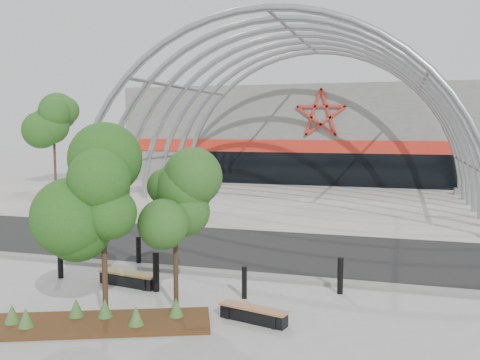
% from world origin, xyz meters
% --- Properties ---
extents(ground, '(140.00, 140.00, 0.00)m').
position_xyz_m(ground, '(0.00, 0.00, 0.00)').
color(ground, gray).
rests_on(ground, ground).
extents(road, '(140.00, 7.00, 0.02)m').
position_xyz_m(road, '(0.00, 3.50, 0.01)').
color(road, black).
rests_on(road, ground).
extents(forecourt, '(60.00, 17.00, 0.04)m').
position_xyz_m(forecourt, '(0.00, 15.50, 0.02)').
color(forecourt, '#A6A197').
rests_on(forecourt, ground).
extents(kerb, '(60.00, 0.50, 0.12)m').
position_xyz_m(kerb, '(0.00, -0.25, 0.06)').
color(kerb, slate).
rests_on(kerb, ground).
extents(arena_building, '(34.00, 15.24, 8.00)m').
position_xyz_m(arena_building, '(0.00, 33.45, 3.99)').
color(arena_building, slate).
rests_on(arena_building, ground).
extents(vault_canopy, '(20.80, 15.80, 20.36)m').
position_xyz_m(vault_canopy, '(0.00, 15.50, 0.02)').
color(vault_canopy, '#91969A').
rests_on(vault_canopy, ground).
extents(planting_bed, '(5.46, 3.44, 0.55)m').
position_xyz_m(planting_bed, '(-0.81, -5.17, 0.13)').
color(planting_bed, '#3C220E').
rests_on(planting_bed, ground).
extents(street_tree_0, '(1.87, 1.87, 4.26)m').
position_xyz_m(street_tree_0, '(-0.82, -4.73, 3.06)').
color(street_tree_0, '#331E14').
rests_on(street_tree_0, ground).
extents(street_tree_1, '(1.59, 1.59, 3.77)m').
position_xyz_m(street_tree_1, '(0.55, -3.57, 2.70)').
color(street_tree_1, black).
rests_on(street_tree_1, ground).
extents(bench_0, '(1.97, 0.76, 0.40)m').
position_xyz_m(bench_0, '(-1.62, -2.12, 0.20)').
color(bench_0, black).
rests_on(bench_0, ground).
extents(bench_1, '(1.80, 0.82, 0.37)m').
position_xyz_m(bench_1, '(2.70, -3.88, 0.18)').
color(bench_1, black).
rests_on(bench_1, ground).
extents(bollard_0, '(0.17, 0.17, 1.06)m').
position_xyz_m(bollard_0, '(-4.03, -1.99, 0.53)').
color(bollard_0, black).
rests_on(bollard_0, ground).
extents(bollard_1, '(0.16, 0.16, 1.01)m').
position_xyz_m(bollard_1, '(-2.35, -0.03, 0.51)').
color(bollard_1, black).
rests_on(bollard_1, ground).
extents(bollard_2, '(0.18, 0.18, 1.15)m').
position_xyz_m(bollard_2, '(-0.59, -2.37, 0.57)').
color(bollard_2, black).
rests_on(bollard_2, ground).
extents(bollard_3, '(0.14, 0.14, 0.89)m').
position_xyz_m(bollard_3, '(2.00, -2.25, 0.45)').
color(bollard_3, black).
rests_on(bollard_3, ground).
extents(bollard_4, '(0.17, 0.17, 1.03)m').
position_xyz_m(bollard_4, '(4.47, -1.08, 0.52)').
color(bollard_4, black).
rests_on(bollard_4, ground).
extents(bg_tree_0, '(3.00, 3.00, 6.45)m').
position_xyz_m(bg_tree_0, '(-20.00, 20.00, 4.64)').
color(bg_tree_0, '#302017').
rests_on(bg_tree_0, ground).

